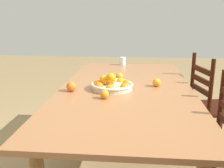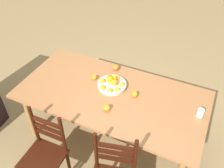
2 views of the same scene
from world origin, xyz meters
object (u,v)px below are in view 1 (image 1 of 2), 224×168
Objects in this scene: fruit_bowl at (112,84)px; orange_loose_2 at (157,82)px; dining_table at (126,97)px; drinking_glass at (123,61)px; orange_loose_0 at (104,94)px; orange_loose_1 at (119,76)px; chair_near_window at (212,107)px; orange_loose_3 at (71,86)px.

fruit_bowl is 4.90× the size of orange_loose_2.
dining_table is 23.02× the size of drinking_glass.
orange_loose_0 is 0.69× the size of drinking_glass.
orange_loose_2 is at bearing 104.00° from dining_table.
orange_loose_0 is 0.54m from orange_loose_1.
drinking_glass is (-0.88, -0.32, 0.01)m from orange_loose_2.
chair_near_window reaches higher than orange_loose_1.
orange_loose_0 is at bearing -2.87° from drinking_glass.
orange_loose_2 is 0.91× the size of orange_loose_3.
fruit_bowl reaches higher than orange_loose_1.
fruit_bowl is at bearing 101.40° from chair_near_window.
chair_near_window is at bearing 115.15° from fruit_bowl.
fruit_bowl is 0.25m from orange_loose_0.
fruit_bowl is at bearing -8.21° from orange_loose_1.
drinking_glass is (-1.23, 0.06, 0.01)m from orange_loose_0.
dining_table is 2.19× the size of chair_near_window.
chair_near_window is 1.34m from orange_loose_3.
orange_loose_3 is (0.09, -0.30, 0.00)m from fruit_bowl.
dining_table is 33.24× the size of orange_loose_0.
chair_near_window is 1.18m from orange_loose_0.
drinking_glass is at bearing 177.13° from orange_loose_0.
orange_loose_1 is at bearing 171.79° from fruit_bowl.
dining_table is at bearing -76.00° from orange_loose_2.
dining_table is 27.88× the size of orange_loose_3.
drinking_glass reaches higher than orange_loose_2.
chair_near_window reaches higher than orange_loose_2.
drinking_glass reaches higher than orange_loose_0.
orange_loose_1 is (0.14, -0.86, 0.31)m from chair_near_window.
fruit_bowl is at bearing -67.88° from dining_table.
orange_loose_0 is 0.31m from orange_loose_3.
drinking_glass is (-0.56, -0.87, 0.32)m from chair_near_window.
orange_loose_0 is 0.84× the size of orange_loose_3.
orange_loose_2 is (0.18, 0.31, 0.00)m from orange_loose_1.
fruit_bowl is 0.37m from orange_loose_2.
dining_table is 0.90m from chair_near_window.
chair_near_window is (-0.38, 0.79, -0.20)m from dining_table.
chair_near_window is 1.08m from drinking_glass.
orange_loose_1 is 0.36m from orange_loose_2.
dining_table is 0.27m from orange_loose_2.
orange_loose_3 is (0.51, -1.20, 0.31)m from chair_near_window.
orange_loose_1 is (-0.53, 0.07, 0.00)m from orange_loose_0.
orange_loose_3 is (-0.15, -0.27, 0.01)m from orange_loose_0.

